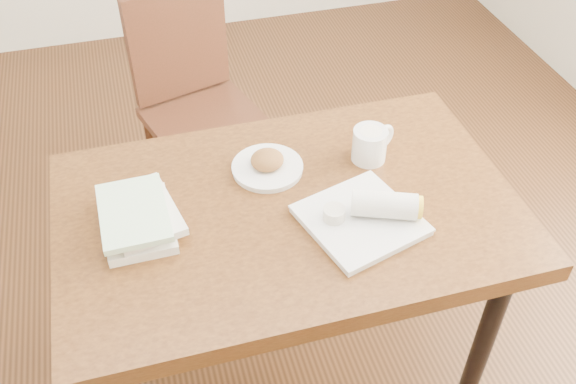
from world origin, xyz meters
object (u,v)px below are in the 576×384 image
object	(u,v)px
book_stack	(138,217)
chair_far	(195,95)
table	(288,226)
plate_scone	(267,165)
plate_burrito	(368,215)
coffee_mug	(371,144)

from	to	relation	value
book_stack	chair_far	bearing A→B (deg)	72.61
table	plate_scone	xyz separation A→B (m)	(-0.02, 0.16, 0.10)
plate_burrito	coffee_mug	bearing A→B (deg)	67.87
table	coffee_mug	bearing A→B (deg)	24.66
chair_far	plate_scone	bearing A→B (deg)	-81.70
table	chair_far	distance (m)	0.93
chair_far	book_stack	size ratio (longest dim) A/B	3.35
table	plate_scone	size ratio (longest dim) A/B	6.05
coffee_mug	plate_burrito	bearing A→B (deg)	-112.13
table	plate_burrito	xyz separation A→B (m)	(0.19, -0.12, 0.11)
table	plate_scone	bearing A→B (deg)	96.36
plate_scone	plate_burrito	xyz separation A→B (m)	(0.21, -0.28, 0.01)
table	chair_far	size ratio (longest dim) A/B	1.33
coffee_mug	plate_burrito	size ratio (longest dim) A/B	0.42
plate_scone	coffee_mug	size ratio (longest dim) A/B	1.44
coffee_mug	plate_burrito	distance (m)	0.28
coffee_mug	book_stack	xyz separation A→B (m)	(-0.70, -0.10, -0.02)
table	coffee_mug	distance (m)	0.35
plate_burrito	book_stack	size ratio (longest dim) A/B	1.22
plate_scone	table	bearing A→B (deg)	-83.64
table	plate_scone	distance (m)	0.19
table	chair_far	bearing A→B (deg)	97.96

